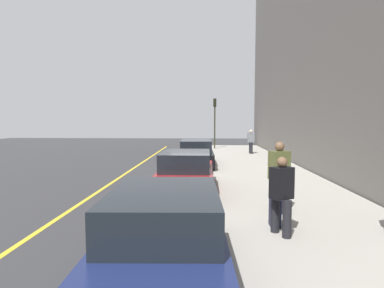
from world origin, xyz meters
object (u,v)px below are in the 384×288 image
at_px(parked_car_navy, 166,236).
at_px(pedestrian_black_coat, 281,194).
at_px(traffic_light_pole, 215,115).
at_px(rolling_suitcase, 275,213).
at_px(parked_car_red, 186,173).
at_px(pedestrian_grey_coat, 251,141).
at_px(pedestrian_olive_coat, 279,175).
at_px(parked_car_black, 196,154).

xyz_separation_m(parked_car_navy, pedestrian_black_coat, (1.75, -2.21, 0.28)).
height_order(traffic_light_pole, rolling_suitcase, traffic_light_pole).
bearing_deg(parked_car_navy, parked_car_red, 0.47).
bearing_deg(traffic_light_pole, pedestrian_black_coat, -177.69).
bearing_deg(parked_car_red, parked_car_navy, -179.53).
height_order(pedestrian_grey_coat, rolling_suitcase, pedestrian_grey_coat).
height_order(pedestrian_olive_coat, rolling_suitcase, pedestrian_olive_coat).
height_order(parked_car_black, pedestrian_olive_coat, pedestrian_olive_coat).
bearing_deg(parked_car_navy, pedestrian_grey_coat, -12.22).
bearing_deg(parked_car_black, pedestrian_grey_coat, -32.51).
height_order(parked_car_black, pedestrian_grey_coat, pedestrian_grey_coat).
xyz_separation_m(parked_car_black, pedestrian_olive_coat, (-8.64, -2.45, 0.38)).
height_order(parked_car_black, traffic_light_pole, traffic_light_pole).
bearing_deg(pedestrian_black_coat, pedestrian_grey_coat, -5.96).
distance_m(parked_car_red, rolling_suitcase, 4.20).
height_order(pedestrian_black_coat, traffic_light_pole, traffic_light_pole).
bearing_deg(parked_car_black, traffic_light_pole, -7.24).
bearing_deg(pedestrian_olive_coat, parked_car_red, 47.91).
relative_size(parked_car_red, rolling_suitcase, 4.45).
relative_size(parked_car_black, rolling_suitcase, 4.82).
bearing_deg(pedestrian_olive_coat, traffic_light_pole, 3.58).
bearing_deg(rolling_suitcase, parked_car_red, 32.51).
relative_size(pedestrian_black_coat, pedestrian_olive_coat, 0.89).
relative_size(parked_car_red, pedestrian_olive_coat, 2.37).
xyz_separation_m(pedestrian_olive_coat, traffic_light_pole, (18.72, 1.17, 1.91)).
relative_size(pedestrian_olive_coat, traffic_light_pole, 0.43).
height_order(parked_car_black, pedestrian_black_coat, pedestrian_black_coat).
bearing_deg(parked_car_navy, traffic_light_pole, -3.57).
distance_m(parked_car_black, rolling_suitcase, 10.05).
bearing_deg(pedestrian_black_coat, rolling_suitcase, 0.71).
distance_m(parked_car_red, pedestrian_grey_coat, 12.89).
bearing_deg(parked_car_red, pedestrian_black_coat, -150.92).
distance_m(parked_car_black, pedestrian_olive_coat, 8.99).
relative_size(pedestrian_grey_coat, rolling_suitcase, 1.77).
xyz_separation_m(pedestrian_grey_coat, rolling_suitcase, (-15.80, 1.71, -0.61)).
relative_size(parked_car_navy, rolling_suitcase, 4.48).
height_order(parked_car_navy, pedestrian_olive_coat, pedestrian_olive_coat).
bearing_deg(traffic_light_pole, parked_car_navy, 176.43).
distance_m(pedestrian_black_coat, pedestrian_grey_coat, 16.41).
height_order(parked_car_navy, rolling_suitcase, parked_car_navy).
xyz_separation_m(pedestrian_black_coat, pedestrian_olive_coat, (1.71, -0.34, 0.10)).
bearing_deg(pedestrian_grey_coat, parked_car_black, 147.49).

